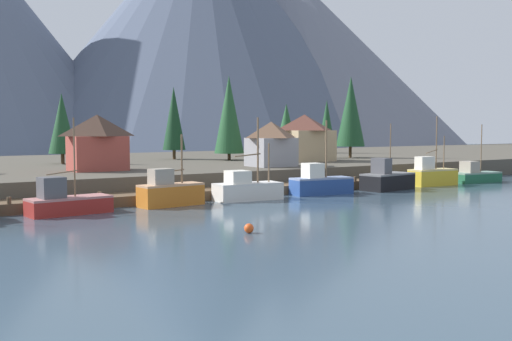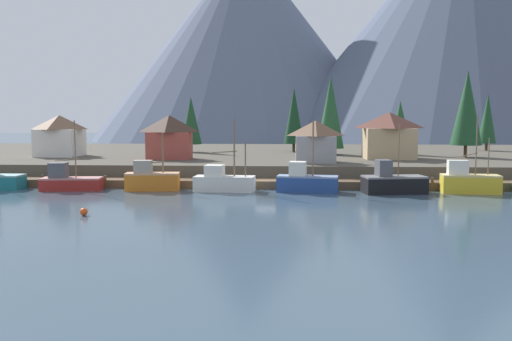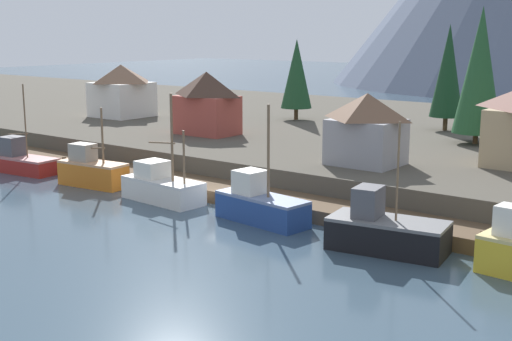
{
  "view_description": "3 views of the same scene",
  "coord_description": "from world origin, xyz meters",
  "views": [
    {
      "loc": [
        -39.09,
        -55.0,
        7.58
      ],
      "look_at": [
        -1.39,
        1.9,
        2.74
      ],
      "focal_mm": 42.89,
      "sensor_mm": 36.0,
      "label": 1
    },
    {
      "loc": [
        2.87,
        -66.44,
        8.93
      ],
      "look_at": [
        -1.29,
        1.94,
        2.13
      ],
      "focal_mm": 38.62,
      "sensor_mm": 36.0,
      "label": 2
    },
    {
      "loc": [
        33.52,
        -39.07,
        13.21
      ],
      "look_at": [
        1.81,
        1.63,
        2.77
      ],
      "focal_mm": 48.48,
      "sensor_mm": 36.0,
      "label": 3
    }
  ],
  "objects": [
    {
      "name": "fishing_boat_blue",
      "position": [
        4.86,
        -1.79,
        1.26
      ],
      "size": [
        7.36,
        3.36,
        8.37
      ],
      "rotation": [
        0.0,
        0.0,
        -0.13
      ],
      "color": "navy",
      "rests_on": "ground_plane"
    },
    {
      "name": "ground_plane",
      "position": [
        0.0,
        20.0,
        -0.5
      ],
      "size": [
        400.0,
        400.0,
        1.0
      ],
      "primitive_type": "cube",
      "color": "#384C5B"
    },
    {
      "name": "house_grey",
      "position": [
        6.49,
        10.22,
        5.48
      ],
      "size": [
        5.71,
        4.89,
        5.82
      ],
      "color": "gray",
      "rests_on": "shoreline_bank"
    },
    {
      "name": "dock",
      "position": [
        0.0,
        1.99,
        0.5
      ],
      "size": [
        80.0,
        4.0,
        1.6
      ],
      "color": "brown",
      "rests_on": "ground_plane"
    },
    {
      "name": "fishing_boat_black",
      "position": [
        14.88,
        -2.31,
        1.24
      ],
      "size": [
        7.5,
        4.21,
        8.03
      ],
      "rotation": [
        0.0,
        0.0,
        0.16
      ],
      "color": "black",
      "rests_on": "ground_plane"
    },
    {
      "name": "shoreline_bank",
      "position": [
        0.0,
        32.0,
        1.25
      ],
      "size": [
        400.0,
        56.0,
        2.5
      ],
      "primitive_type": "cube",
      "color": "#4C473D",
      "rests_on": "ground_plane"
    },
    {
      "name": "conifer_mid_left",
      "position": [
        3.66,
        33.09,
        8.98
      ],
      "size": [
        3.6,
        3.6,
        11.49
      ],
      "color": "#4C3823",
      "rests_on": "shoreline_bank"
    },
    {
      "name": "fishing_boat_orange",
      "position": [
        -13.7,
        -1.6,
        1.33
      ],
      "size": [
        6.58,
        2.94,
        6.9
      ],
      "rotation": [
        0.0,
        0.0,
        0.11
      ],
      "color": "#CC6B1E",
      "rests_on": "ground_plane"
    },
    {
      "name": "house_red",
      "position": [
        -15.07,
        14.88,
        5.86
      ],
      "size": [
        6.58,
        4.4,
        6.57
      ],
      "color": "#9E4238",
      "rests_on": "shoreline_bank"
    },
    {
      "name": "conifer_back_left",
      "position": [
        -14.61,
        30.76,
        8.12
      ],
      "size": [
        3.78,
        3.78,
        9.82
      ],
      "color": "#4C3823",
      "rests_on": "shoreline_bank"
    },
    {
      "name": "fishing_boat_white",
      "position": [
        -4.99,
        -1.75,
        1.17
      ],
      "size": [
        7.28,
        3.25,
        8.61
      ],
      "rotation": [
        0.0,
        0.0,
        -0.07
      ],
      "color": "silver",
      "rests_on": "ground_plane"
    },
    {
      "name": "fishing_boat_red",
      "position": [
        -23.71,
        -1.86,
        1.09
      ],
      "size": [
        7.34,
        3.38,
        8.42
      ],
      "rotation": [
        0.0,
        0.0,
        0.1
      ],
      "color": "maroon",
      "rests_on": "ground_plane"
    },
    {
      "name": "house_white",
      "position": [
        -33.94,
        19.76,
        5.86
      ],
      "size": [
        6.69,
        6.58,
        6.57
      ],
      "color": "silver",
      "rests_on": "shoreline_bank"
    },
    {
      "name": "conifer_near_right",
      "position": [
        9.67,
        26.13,
        9.56
      ],
      "size": [
        4.6,
        4.6,
        13.07
      ],
      "color": "#4C3823",
      "rests_on": "shoreline_bank"
    }
  ]
}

